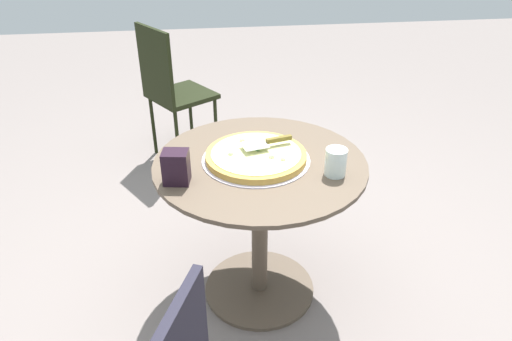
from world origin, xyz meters
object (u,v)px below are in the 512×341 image
object	(u,v)px
pizza_on_tray	(256,156)
patio_chair_far	(171,86)
pizza_server	(267,142)
patio_table	(260,205)
napkin_dispenser	(176,167)
drinking_cup	(336,162)

from	to	relation	value
pizza_on_tray	patio_chair_far	size ratio (longest dim) A/B	0.47
pizza_server	patio_chair_far	bearing A→B (deg)	18.52
patio_table	patio_chair_far	size ratio (longest dim) A/B	0.93
napkin_dispenser	patio_chair_far	world-z (taller)	patio_chair_far
drinking_cup	patio_chair_far	xyz separation A→B (m)	(1.49, 0.66, -0.22)
drinking_cup	napkin_dispenser	size ratio (longest dim) A/B	0.84
pizza_on_tray	napkin_dispenser	world-z (taller)	napkin_dispenser
pizza_on_tray	drinking_cup	distance (m)	0.32
drinking_cup	pizza_server	bearing A→B (deg)	50.21
patio_table	drinking_cup	bearing A→B (deg)	-117.26
patio_table	pizza_on_tray	xyz separation A→B (m)	(0.01, 0.01, 0.23)
drinking_cup	napkin_dispenser	bearing A→B (deg)	87.90
pizza_server	napkin_dispenser	bearing A→B (deg)	115.10
patio_table	drinking_cup	xyz separation A→B (m)	(-0.14, -0.27, 0.26)
napkin_dispenser	patio_chair_far	distance (m)	1.49
pizza_server	patio_chair_far	distance (m)	1.39
drinking_cup	patio_chair_far	world-z (taller)	patio_chair_far
drinking_cup	patio_chair_far	bearing A→B (deg)	24.02
patio_table	napkin_dispenser	world-z (taller)	napkin_dispenser
patio_chair_far	patio_table	bearing A→B (deg)	-163.61
patio_table	drinking_cup	distance (m)	0.40
pizza_on_tray	pizza_server	world-z (taller)	pizza_server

